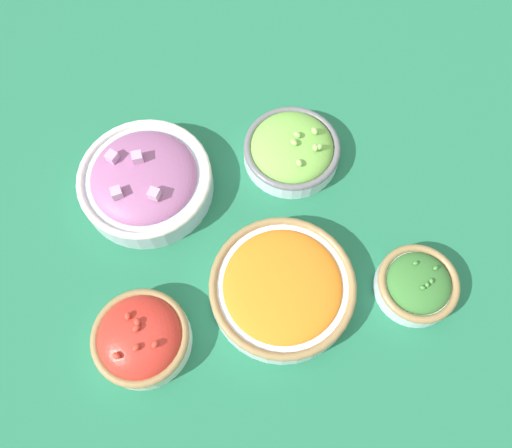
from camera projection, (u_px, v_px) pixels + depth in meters
The scene contains 6 objects.
ground_plane at pixel (256, 231), 0.80m from camera, with size 3.00×3.00×0.00m, color #23704C.
bowl_carrots at pixel (282, 287), 0.74m from camera, with size 0.22×0.22×0.05m.
bowl_red_onion at pixel (145, 180), 0.80m from camera, with size 0.21×0.21×0.08m.
bowl_lettuce at pixel (292, 149), 0.83m from camera, with size 0.16×0.16×0.07m.
bowl_cherry_tomatoes at pixel (141, 338), 0.71m from camera, with size 0.14×0.14×0.07m.
bowl_broccoli at pixel (417, 284), 0.74m from camera, with size 0.12×0.12×0.06m.
Camera 1 is at (0.05, 0.29, 0.74)m, focal length 35.00 mm.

